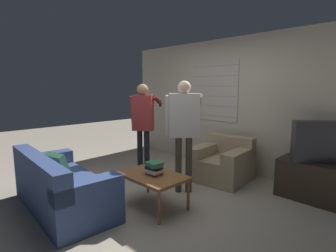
{
  "coord_description": "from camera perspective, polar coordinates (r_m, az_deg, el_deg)",
  "views": [
    {
      "loc": [
        2.89,
        -2.41,
        1.63
      ],
      "look_at": [
        -0.12,
        0.52,
        1.0
      ],
      "focal_mm": 28.0,
      "sensor_mm": 36.0,
      "label": 1
    }
  ],
  "objects": [
    {
      "name": "ground_plane",
      "position": [
        4.1,
        -4.18,
        -14.91
      ],
      "size": [
        16.0,
        16.0,
        0.0
      ],
      "primitive_type": "plane",
      "color": "#B2A893"
    },
    {
      "name": "wall_back",
      "position": [
        5.31,
        12.64,
        4.61
      ],
      "size": [
        5.2,
        0.08,
        2.55
      ],
      "color": "beige",
      "rests_on": "ground_plane"
    },
    {
      "name": "couch_blue",
      "position": [
        3.87,
        -22.42,
        -12.22
      ],
      "size": [
        1.83,
        0.89,
        0.77
      ],
      "rotation": [
        0.0,
        0.0,
        -0.05
      ],
      "color": "#384C7F",
      "rests_on": "ground_plane"
    },
    {
      "name": "armchair_beige",
      "position": [
        4.77,
        11.7,
        -7.81
      ],
      "size": [
        0.99,
        0.96,
        0.74
      ],
      "rotation": [
        0.0,
        0.0,
        3.25
      ],
      "color": "tan",
      "rests_on": "ground_plane"
    },
    {
      "name": "coffee_table",
      "position": [
        3.62,
        -3.37,
        -11.14
      ],
      "size": [
        0.91,
        0.6,
        0.45
      ],
      "color": "brown",
      "rests_on": "ground_plane"
    },
    {
      "name": "tv_stand",
      "position": [
        4.41,
        29.38,
        -10.36
      ],
      "size": [
        0.97,
        0.52,
        0.57
      ],
      "color": "#33281E",
      "rests_on": "ground_plane"
    },
    {
      "name": "tv",
      "position": [
        4.27,
        29.93,
        -2.97
      ],
      "size": [
        0.67,
        0.57,
        0.59
      ],
      "rotation": [
        0.0,
        0.0,
        3.79
      ],
      "color": "#2D2D33",
      "rests_on": "tv_stand"
    },
    {
      "name": "person_left_standing",
      "position": [
        4.75,
        -5.42,
        1.6
      ],
      "size": [
        0.47,
        0.81,
        1.68
      ],
      "rotation": [
        0.0,
        0.0,
        0.63
      ],
      "color": "black",
      "rests_on": "ground_plane"
    },
    {
      "name": "person_right_standing",
      "position": [
        3.97,
        3.49,
        0.78
      ],
      "size": [
        0.51,
        0.81,
        1.72
      ],
      "rotation": [
        0.0,
        0.0,
        0.82
      ],
      "color": "#4C4233",
      "rests_on": "ground_plane"
    },
    {
      "name": "book_stack",
      "position": [
        3.58,
        -3.07,
        -9.14
      ],
      "size": [
        0.25,
        0.21,
        0.17
      ],
      "color": "maroon",
      "rests_on": "coffee_table"
    },
    {
      "name": "soda_can",
      "position": [
        3.8,
        -3.64,
        -8.48
      ],
      "size": [
        0.07,
        0.07,
        0.13
      ],
      "color": "silver",
      "rests_on": "coffee_table"
    },
    {
      "name": "spare_remote",
      "position": [
        3.69,
        -3.48,
        -9.84
      ],
      "size": [
        0.09,
        0.13,
        0.02
      ],
      "rotation": [
        0.0,
        0.0,
        0.43
      ],
      "color": "white",
      "rests_on": "coffee_table"
    }
  ]
}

